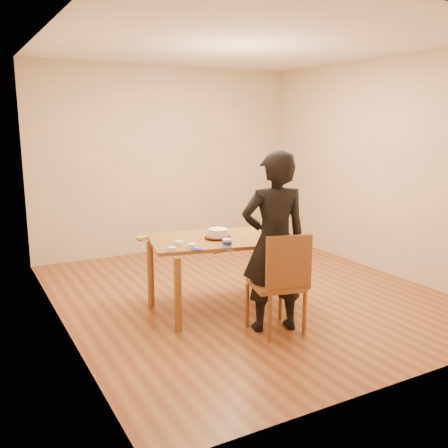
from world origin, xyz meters
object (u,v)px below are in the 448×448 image
cake_plate (218,237)px  person (274,242)px  dining_table (222,239)px  cake (218,233)px  dining_chair (276,284)px

cake_plate → person: size_ratio=0.16×
dining_table → cake: 0.09m
dining_table → person: person is taller
cake → person: 0.75m
cake_plate → person: 0.75m
dining_chair → person: size_ratio=0.27×
cake → cake_plate: bearing=0.0°
cake → person: size_ratio=0.12×
dining_chair → person: 0.39m
dining_table → dining_chair: size_ratio=3.26×
cake_plate → cake: size_ratio=1.30×
person → cake_plate: bearing=-58.8°
dining_chair → cake_plate: size_ratio=1.63×
dining_chair → cake_plate: cake_plate is taller
cake_plate → cake: cake is taller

